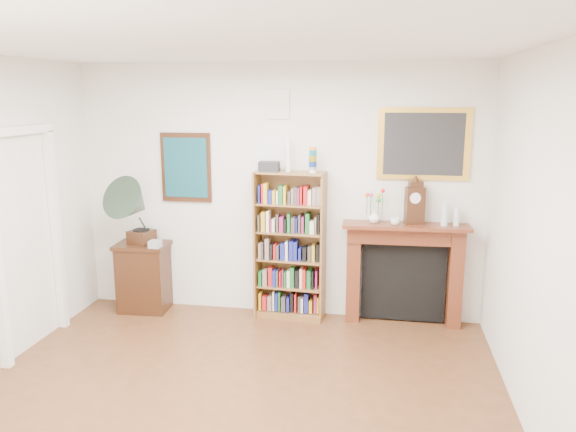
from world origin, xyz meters
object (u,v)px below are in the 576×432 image
object	(u,v)px
side_cabinet	(144,277)
fireplace	(404,265)
bookshelf	(290,238)
mantel_clock	(415,203)
bottle_right	(457,216)
cd_stack	(155,244)
bottle_left	(445,214)
flower_vase	(374,217)
teacup	(395,221)
gramophone	(135,206)

from	to	relation	value
side_cabinet	fireplace	xyz separation A→B (m)	(2.94, 0.13, 0.26)
bookshelf	mantel_clock	xyz separation A→B (m)	(1.32, 0.03, 0.42)
mantel_clock	bottle_right	distance (m)	0.45
cd_stack	bottle_right	world-z (taller)	bottle_right
fireplace	bottle_left	size ratio (longest dim) A/B	5.56
flower_vase	teacup	world-z (taller)	flower_vase
cd_stack	mantel_clock	bearing A→B (deg)	5.05
mantel_clock	teacup	bearing A→B (deg)	-172.76
fireplace	cd_stack	bearing A→B (deg)	-176.00
mantel_clock	bottle_left	distance (m)	0.32
teacup	bottle_right	size ratio (longest dim) A/B	0.48
mantel_clock	bottle_right	world-z (taller)	mantel_clock
bookshelf	mantel_clock	distance (m)	1.39
cd_stack	flower_vase	bearing A→B (deg)	5.52
side_cabinet	bottle_left	size ratio (longest dim) A/B	3.32
cd_stack	bottle_left	bearing A→B (deg)	3.90
flower_vase	teacup	distance (m)	0.23
side_cabinet	teacup	bearing A→B (deg)	-2.39
fireplace	gramophone	distance (m)	3.01
gramophone	flower_vase	world-z (taller)	gramophone
bookshelf	bottle_right	world-z (taller)	bookshelf
flower_vase	bottle_right	size ratio (longest dim) A/B	0.67
mantel_clock	teacup	xyz separation A→B (m)	(-0.20, -0.08, -0.18)
fireplace	gramophone	xyz separation A→B (m)	(-2.94, -0.26, 0.60)
fireplace	mantel_clock	world-z (taller)	mantel_clock
gramophone	flower_vase	bearing A→B (deg)	18.79
side_cabinet	gramophone	bearing A→B (deg)	-95.47
bookshelf	teacup	size ratio (longest dim) A/B	19.57
bookshelf	mantel_clock	size ratio (longest dim) A/B	4.17
bottle_left	bookshelf	bearing A→B (deg)	179.90
teacup	bookshelf	bearing A→B (deg)	177.45
bottle_left	bottle_right	bearing A→B (deg)	8.51
bookshelf	gramophone	distance (m)	1.74
teacup	bottle_right	bearing A→B (deg)	6.01
bookshelf	fireplace	bearing A→B (deg)	7.17
bottle_left	gramophone	bearing A→B (deg)	-176.63
bookshelf	flower_vase	world-z (taller)	bookshelf
mantel_clock	bottle_right	size ratio (longest dim) A/B	2.28
mantel_clock	bottle_right	xyz separation A→B (m)	(0.43, -0.02, -0.12)
mantel_clock	side_cabinet	bearing A→B (deg)	166.41
side_cabinet	bottle_right	size ratio (longest dim) A/B	3.99
bottle_right	bottle_left	bearing A→B (deg)	-171.49
bookshelf	cd_stack	distance (m)	1.50
side_cabinet	gramophone	size ratio (longest dim) A/B	0.99
bottle_left	cd_stack	bearing A→B (deg)	-176.10
bookshelf	cd_stack	size ratio (longest dim) A/B	15.81
bookshelf	flower_vase	size ratio (longest dim) A/B	14.21
bottle_left	teacup	bearing A→B (deg)	-174.61
fireplace	teacup	size ratio (longest dim) A/B	13.76
bottle_right	fireplace	bearing A→B (deg)	175.32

